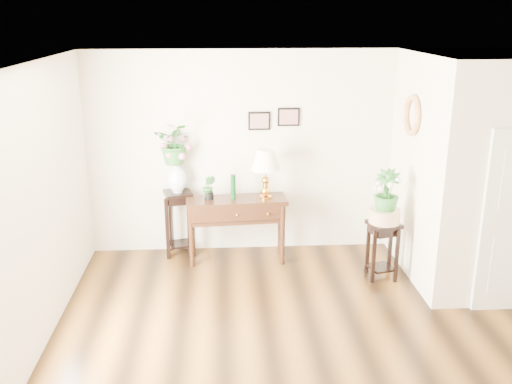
{
  "coord_description": "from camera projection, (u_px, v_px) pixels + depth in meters",
  "views": [
    {
      "loc": [
        -1.18,
        -4.88,
        3.25
      ],
      "look_at": [
        -0.78,
        1.3,
        1.29
      ],
      "focal_mm": 40.0,
      "sensor_mm": 36.0,
      "label": 1
    }
  ],
  "objects": [
    {
      "name": "console_table",
      "position": [
        237.0,
        230.0,
        7.7
      ],
      "size": [
        1.36,
        0.54,
        0.89
      ],
      "primitive_type": "cube",
      "rotation": [
        0.0,
        0.0,
        0.07
      ],
      "color": "black",
      "rests_on": "floor"
    },
    {
      "name": "green_vase",
      "position": [
        233.0,
        186.0,
        7.51
      ],
      "size": [
        0.08,
        0.08,
        0.33
      ],
      "primitive_type": "cylinder",
      "rotation": [
        0.0,
        0.0,
        -0.16
      ],
      "color": "#093612",
      "rests_on": "console_table"
    },
    {
      "name": "plant_stand_b",
      "position": [
        382.0,
        250.0,
        7.22
      ],
      "size": [
        0.43,
        0.43,
        0.75
      ],
      "primitive_type": "cube",
      "rotation": [
        0.0,
        0.0,
        0.26
      ],
      "color": "black",
      "rests_on": "floor"
    },
    {
      "name": "porcelain_vase",
      "position": [
        177.0,
        176.0,
        7.69
      ],
      "size": [
        0.27,
        0.27,
        0.44
      ],
      "primitive_type": null,
      "rotation": [
        0.0,
        0.0,
        -0.08
      ],
      "color": "silver",
      "rests_on": "plant_stand_a"
    },
    {
      "name": "floor",
      "position": [
        342.0,
        353.0,
        5.7
      ],
      "size": [
        6.0,
        5.5,
        0.02
      ],
      "primitive_type": "cube",
      "color": "brown",
      "rests_on": "ground"
    },
    {
      "name": "narcissus",
      "position": [
        386.0,
        192.0,
        6.99
      ],
      "size": [
        0.41,
        0.41,
        0.56
      ],
      "primitive_type": "imported",
      "rotation": [
        0.0,
        0.0,
        -0.44
      ],
      "color": "#2A6B28",
      "rests_on": "ceramic_bowl"
    },
    {
      "name": "art_print_left",
      "position": [
        259.0,
        121.0,
        7.7
      ],
      "size": [
        0.3,
        0.02,
        0.25
      ],
      "primitive_type": "cube",
      "color": "black",
      "rests_on": "wall_back"
    },
    {
      "name": "wall_back",
      "position": [
        306.0,
        152.0,
        7.89
      ],
      "size": [
        6.0,
        0.02,
        2.8
      ],
      "primitive_type": "cube",
      "color": "silver",
      "rests_on": "ground"
    },
    {
      "name": "wall_left",
      "position": [
        18.0,
        229.0,
        5.1
      ],
      "size": [
        0.02,
        5.5,
        2.8
      ],
      "primitive_type": "cube",
      "color": "silver",
      "rests_on": "ground"
    },
    {
      "name": "wall_ornament",
      "position": [
        412.0,
        115.0,
        6.96
      ],
      "size": [
        0.07,
        0.51,
        0.51
      ],
      "primitive_type": "torus",
      "rotation": [
        0.0,
        1.57,
        0.0
      ],
      "color": "#D99450",
      "rests_on": "partition"
    },
    {
      "name": "ceiling",
      "position": [
        357.0,
        68.0,
        4.86
      ],
      "size": [
        6.0,
        5.5,
        0.02
      ],
      "primitive_type": "cube",
      "color": "white",
      "rests_on": "ground"
    },
    {
      "name": "art_print_right",
      "position": [
        289.0,
        117.0,
        7.71
      ],
      "size": [
        0.3,
        0.02,
        0.25
      ],
      "primitive_type": "cube",
      "color": "black",
      "rests_on": "wall_back"
    },
    {
      "name": "partition",
      "position": [
        484.0,
        168.0,
        7.09
      ],
      "size": [
        1.8,
        1.95,
        2.8
      ],
      "primitive_type": "cube",
      "color": "silver",
      "rests_on": "floor"
    },
    {
      "name": "table_lamp",
      "position": [
        266.0,
        173.0,
        7.49
      ],
      "size": [
        0.43,
        0.43,
        0.67
      ],
      "primitive_type": "cube",
      "rotation": [
        0.0,
        0.0,
        0.13
      ],
      "color": "gold",
      "rests_on": "console_table"
    },
    {
      "name": "lily_arrangement",
      "position": [
        176.0,
        142.0,
        7.55
      ],
      "size": [
        0.63,
        0.59,
        0.58
      ],
      "primitive_type": "imported",
      "rotation": [
        0.0,
        0.0,
        -0.31
      ],
      "color": "#2A6B28",
      "rests_on": "porcelain_vase"
    },
    {
      "name": "ceramic_bowl",
      "position": [
        385.0,
        216.0,
        7.09
      ],
      "size": [
        0.51,
        0.51,
        0.17
      ],
      "primitive_type": "cylinder",
      "rotation": [
        0.0,
        0.0,
        -0.41
      ],
      "color": "beige",
      "rests_on": "plant_stand_b"
    },
    {
      "name": "potted_plant",
      "position": [
        209.0,
        188.0,
        7.5
      ],
      "size": [
        0.2,
        0.17,
        0.31
      ],
      "primitive_type": "imported",
      "rotation": [
        0.0,
        0.0,
        -0.21
      ],
      "color": "#2A6B28",
      "rests_on": "console_table"
    },
    {
      "name": "plant_stand_a",
      "position": [
        179.0,
        223.0,
        7.89
      ],
      "size": [
        0.44,
        0.44,
        0.92
      ],
      "primitive_type": "cube",
      "rotation": [
        0.0,
        0.0,
        0.26
      ],
      "color": "black",
      "rests_on": "floor"
    }
  ]
}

